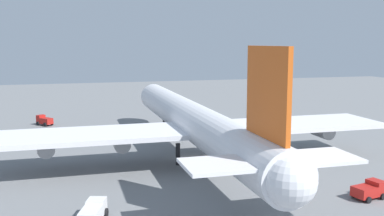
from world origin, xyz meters
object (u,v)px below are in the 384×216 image
cargo_airplane (193,122)px  catering_truck (93,212)px  maintenance_van (369,190)px  cargo_container_aft (339,124)px  safety_cone_nose (167,122)px  baggage_tug (44,120)px

cargo_airplane → catering_truck: cargo_airplane is taller
maintenance_van → cargo_container_aft: size_ratio=1.27×
maintenance_van → cargo_container_aft: maintenance_van is taller
cargo_airplane → safety_cone_nose: bearing=-5.4°
catering_truck → maintenance_van: bearing=-92.5°
maintenance_van → baggage_tug: bearing=33.3°
maintenance_van → cargo_container_aft: bearing=-29.2°
catering_truck → cargo_container_aft: 66.94m
baggage_tug → catering_truck: (-59.65, -7.36, 0.02)m
baggage_tug → safety_cone_nose: baggage_tug is taller
cargo_airplane → maintenance_van: cargo_airplane is taller
safety_cone_nose → cargo_airplane: bearing=174.6°
catering_truck → baggage_tug: bearing=7.0°
baggage_tug → maintenance_van: bearing=-146.7°
maintenance_van → catering_truck: maintenance_van is taller
cargo_airplane → baggage_tug: size_ratio=17.58×
cargo_airplane → cargo_container_aft: bearing=-66.7°
cargo_container_aft → safety_cone_nose: bearing=64.5°
cargo_airplane → safety_cone_nose: size_ratio=116.41×
cargo_airplane → catering_truck: (-22.04, 17.12, -5.01)m
catering_truck → safety_cone_nose: size_ratio=8.80×
baggage_tug → maintenance_van: (-61.08, -40.04, -0.08)m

